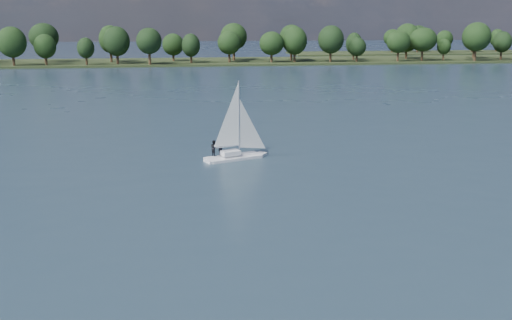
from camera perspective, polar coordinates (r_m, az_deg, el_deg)
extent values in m
plane|color=#233342|center=(114.90, -4.73, 5.74)|extent=(700.00, 700.00, 0.00)
cube|color=black|center=(226.24, -6.56, 9.64)|extent=(660.00, 40.00, 1.50)
cube|color=black|center=(320.86, 23.49, 9.80)|extent=(220.00, 30.00, 1.40)
cube|color=silver|center=(67.47, -2.16, 0.07)|extent=(7.61, 4.63, 0.87)
cube|color=silver|center=(67.27, -2.17, 0.79)|extent=(2.49, 2.01, 0.54)
cylinder|color=#BBBAC1|center=(66.47, -2.20, 4.21)|extent=(0.13, 0.13, 8.67)
imported|color=black|center=(67.08, -3.59, 1.28)|extent=(0.72, 0.81, 1.87)
imported|color=black|center=(66.81, -4.23, 1.21)|extent=(1.07, 1.14, 1.87)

